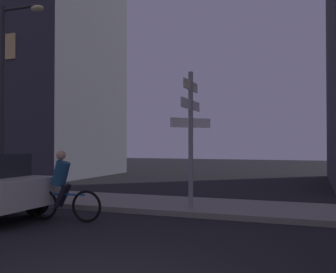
# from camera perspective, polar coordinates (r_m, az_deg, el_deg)

# --- Properties ---
(sidewalk_kerb) EXTENTS (40.00, 2.53, 0.14)m
(sidewalk_kerb) POSITION_cam_1_polar(r_m,az_deg,el_deg) (10.60, 6.36, -10.27)
(sidewalk_kerb) COLOR gray
(sidewalk_kerb) RESTS_ON ground_plane
(signpost) EXTENTS (0.82, 1.54, 3.44)m
(signpost) POSITION_cam_1_polar(r_m,az_deg,el_deg) (9.80, 3.35, 1.36)
(signpost) COLOR gray
(signpost) RESTS_ON sidewalk_kerb
(street_lamp) EXTENTS (1.68, 0.28, 6.12)m
(street_lamp) POSITION_cam_1_polar(r_m,az_deg,el_deg) (13.66, -22.45, 7.40)
(street_lamp) COLOR #2D2D30
(street_lamp) RESTS_ON sidewalk_kerb
(cyclist) EXTENTS (1.82, 0.36, 1.61)m
(cyclist) POSITION_cam_1_polar(r_m,az_deg,el_deg) (9.30, -15.18, -7.32)
(cyclist) COLOR black
(cyclist) RESTS_ON ground_plane
(building_left_block) EXTENTS (8.74, 7.27, 16.01)m
(building_left_block) POSITION_cam_1_polar(r_m,az_deg,el_deg) (24.36, -19.52, 13.82)
(building_left_block) COLOR #383842
(building_left_block) RESTS_ON ground_plane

